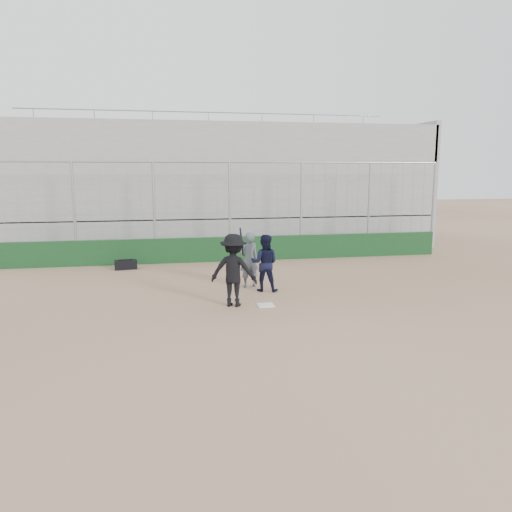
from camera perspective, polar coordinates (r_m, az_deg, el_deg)
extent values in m
plane|color=brown|center=(13.83, 1.11, -5.67)|extent=(90.00, 90.00, 0.00)
cube|color=white|center=(13.82, 1.11, -5.63)|extent=(0.44, 0.44, 0.02)
cube|color=#103216|center=(20.47, -2.98, 0.83)|extent=(18.00, 0.25, 1.00)
cylinder|color=gray|center=(20.29, -3.01, 5.01)|extent=(0.10, 0.10, 4.00)
cylinder|color=gray|center=(23.30, 19.56, 5.08)|extent=(0.10, 0.10, 4.00)
cylinder|color=gray|center=(20.23, -3.07, 10.67)|extent=(18.00, 0.07, 0.07)
cube|color=gray|center=(25.30, -4.55, 3.21)|extent=(20.00, 6.70, 1.60)
cube|color=gray|center=(25.14, -4.64, 9.79)|extent=(20.00, 6.70, 4.20)
cube|color=gray|center=(26.01, -27.25, 6.99)|extent=(0.25, 6.70, 6.10)
cube|color=gray|center=(28.07, 16.32, 7.80)|extent=(0.25, 6.70, 6.10)
cylinder|color=gray|center=(28.44, -5.46, 16.04)|extent=(20.00, 0.06, 0.06)
imported|color=black|center=(13.60, -2.57, -1.63)|extent=(1.47, 1.17, 1.99)
cylinder|color=black|center=(13.66, -1.65, 1.67)|extent=(0.07, 0.57, 0.71)
imported|color=black|center=(15.29, 0.98, -1.95)|extent=(1.04, 0.93, 1.15)
sphere|color=maroon|center=(15.20, 0.99, -0.21)|extent=(0.28, 0.28, 0.28)
imported|color=#48525C|center=(15.83, -0.81, -0.74)|extent=(0.73, 0.56, 1.59)
cube|color=black|center=(19.38, -14.65, -0.97)|extent=(0.85, 0.45, 0.35)
cylinder|color=black|center=(19.35, -14.68, -0.41)|extent=(0.53, 0.11, 0.04)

